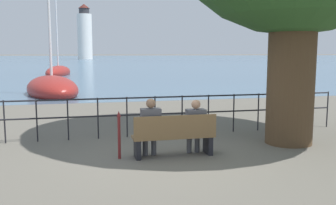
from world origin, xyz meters
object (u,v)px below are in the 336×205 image
object	(u,v)px
sailboat_1	(58,72)
harbor_lighthouse	(85,34)
seated_person_left	(151,125)
closed_umbrella	(119,132)
park_bench	(174,136)
sailboat_2	(52,88)
seated_person_right	(195,124)

from	to	relation	value
sailboat_1	harbor_lighthouse	world-z (taller)	harbor_lighthouse
sailboat_1	seated_person_left	bearing A→B (deg)	-71.60
closed_umbrella	park_bench	bearing A→B (deg)	-5.03
seated_person_left	park_bench	bearing A→B (deg)	-8.92
park_bench	sailboat_2	bearing A→B (deg)	104.61
seated_person_left	seated_person_right	distance (m)	0.97
seated_person_right	sailboat_1	distance (m)	30.80
seated_person_right	closed_umbrella	xyz separation A→B (m)	(-1.63, 0.02, -0.10)
closed_umbrella	sailboat_2	distance (m)	12.94
seated_person_left	seated_person_right	xyz separation A→B (m)	(0.97, 0.00, -0.03)
park_bench	seated_person_left	size ratio (longest dim) A/B	1.40
seated_person_left	closed_umbrella	xyz separation A→B (m)	(-0.65, 0.02, -0.12)
harbor_lighthouse	park_bench	bearing A→B (deg)	-89.97
sailboat_1	harbor_lighthouse	distance (m)	94.53
harbor_lighthouse	closed_umbrella	bearing A→B (deg)	-90.49
sailboat_1	park_bench	bearing A→B (deg)	-70.72
sailboat_2	harbor_lighthouse	size ratio (longest dim) A/B	0.65
sailboat_2	seated_person_right	bearing A→B (deg)	-87.41
seated_person_left	harbor_lighthouse	bearing A→B (deg)	89.81
sailboat_2	seated_person_left	bearing A→B (deg)	-91.49
park_bench	closed_umbrella	distance (m)	1.15
seated_person_left	seated_person_right	world-z (taller)	seated_person_left
park_bench	seated_person_right	size ratio (longest dim) A/B	1.46
seated_person_right	seated_person_left	bearing A→B (deg)	-179.88
sailboat_2	closed_umbrella	bearing A→B (deg)	-94.29
park_bench	harbor_lighthouse	xyz separation A→B (m)	(-0.07, 124.64, 8.18)
park_bench	sailboat_1	world-z (taller)	sailboat_1
closed_umbrella	harbor_lighthouse	distance (m)	124.81
park_bench	seated_person_right	xyz separation A→B (m)	(0.49, 0.08, 0.22)
seated_person_right	sailboat_1	xyz separation A→B (m)	(-4.46, 30.48, -0.33)
harbor_lighthouse	sailboat_2	bearing A→B (deg)	-91.68
seated_person_left	sailboat_2	xyz separation A→B (m)	(-2.86, 12.78, -0.33)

